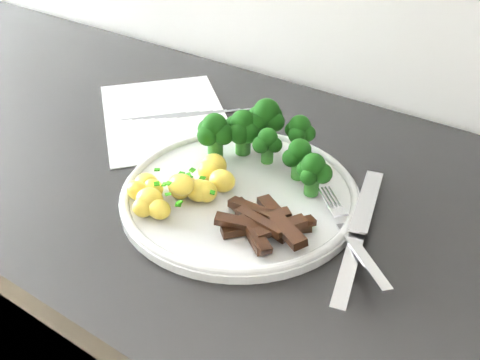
{
  "coord_description": "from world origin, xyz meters",
  "views": [
    {
      "loc": [
        0.44,
        1.15,
        1.36
      ],
      "look_at": [
        0.11,
        1.63,
        0.95
      ],
      "focal_mm": 41.51,
      "sensor_mm": 36.0,
      "label": 1
    }
  ],
  "objects_px": {
    "recipe_paper": "(165,116)",
    "fork": "(353,239)",
    "potatoes": "(182,187)",
    "plate": "(240,193)",
    "knife": "(354,249)",
    "beef_strips": "(265,224)",
    "broccoli": "(262,135)"
  },
  "relations": [
    {
      "from": "plate",
      "to": "fork",
      "type": "relative_size",
      "value": 2.11
    },
    {
      "from": "potatoes",
      "to": "knife",
      "type": "distance_m",
      "value": 0.23
    },
    {
      "from": "plate",
      "to": "knife",
      "type": "xyz_separation_m",
      "value": [
        0.17,
        -0.01,
        -0.0
      ]
    },
    {
      "from": "plate",
      "to": "fork",
      "type": "bearing_deg",
      "value": -3.99
    },
    {
      "from": "plate",
      "to": "broccoli",
      "type": "relative_size",
      "value": 1.49
    },
    {
      "from": "beef_strips",
      "to": "knife",
      "type": "relative_size",
      "value": 0.5
    },
    {
      "from": "plate",
      "to": "beef_strips",
      "type": "distance_m",
      "value": 0.08
    },
    {
      "from": "plate",
      "to": "knife",
      "type": "distance_m",
      "value": 0.17
    },
    {
      "from": "plate",
      "to": "beef_strips",
      "type": "bearing_deg",
      "value": -34.94
    },
    {
      "from": "broccoli",
      "to": "fork",
      "type": "height_order",
      "value": "broccoli"
    },
    {
      "from": "beef_strips",
      "to": "knife",
      "type": "xyz_separation_m",
      "value": [
        0.1,
        0.03,
        -0.01
      ]
    },
    {
      "from": "fork",
      "to": "knife",
      "type": "relative_size",
      "value": 0.58
    },
    {
      "from": "recipe_paper",
      "to": "knife",
      "type": "relative_size",
      "value": 1.33
    },
    {
      "from": "broccoli",
      "to": "plate",
      "type": "bearing_deg",
      "value": -78.26
    },
    {
      "from": "plate",
      "to": "fork",
      "type": "height_order",
      "value": "fork"
    },
    {
      "from": "broccoli",
      "to": "beef_strips",
      "type": "height_order",
      "value": "broccoli"
    },
    {
      "from": "recipe_paper",
      "to": "fork",
      "type": "height_order",
      "value": "fork"
    },
    {
      "from": "recipe_paper",
      "to": "knife",
      "type": "distance_m",
      "value": 0.42
    },
    {
      "from": "potatoes",
      "to": "fork",
      "type": "height_order",
      "value": "potatoes"
    },
    {
      "from": "plate",
      "to": "knife",
      "type": "height_order",
      "value": "knife"
    },
    {
      "from": "potatoes",
      "to": "beef_strips",
      "type": "bearing_deg",
      "value": 0.94
    },
    {
      "from": "recipe_paper",
      "to": "knife",
      "type": "xyz_separation_m",
      "value": [
        0.4,
        -0.13,
        0.01
      ]
    },
    {
      "from": "plate",
      "to": "broccoli",
      "type": "bearing_deg",
      "value": 101.74
    },
    {
      "from": "recipe_paper",
      "to": "broccoli",
      "type": "distance_m",
      "value": 0.22
    },
    {
      "from": "fork",
      "to": "potatoes",
      "type": "bearing_deg",
      "value": -170.31
    },
    {
      "from": "broccoli",
      "to": "beef_strips",
      "type": "xyz_separation_m",
      "value": [
        0.08,
        -0.12,
        -0.03
      ]
    },
    {
      "from": "beef_strips",
      "to": "fork",
      "type": "relative_size",
      "value": 0.85
    },
    {
      "from": "potatoes",
      "to": "plate",
      "type": "bearing_deg",
      "value": 41.14
    },
    {
      "from": "potatoes",
      "to": "beef_strips",
      "type": "xyz_separation_m",
      "value": [
        0.12,
        0.0,
        -0.0
      ]
    },
    {
      "from": "potatoes",
      "to": "beef_strips",
      "type": "distance_m",
      "value": 0.12
    },
    {
      "from": "recipe_paper",
      "to": "fork",
      "type": "xyz_separation_m",
      "value": [
        0.39,
        -0.13,
        0.02
      ]
    },
    {
      "from": "plate",
      "to": "potatoes",
      "type": "relative_size",
      "value": 2.1
    }
  ]
}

